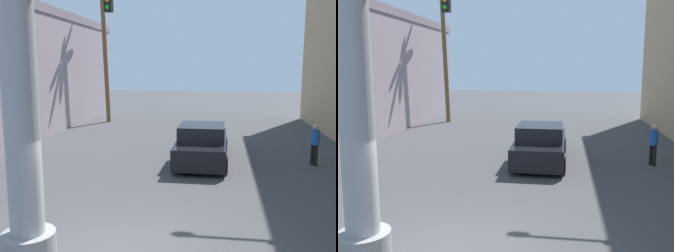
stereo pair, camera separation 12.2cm
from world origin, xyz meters
TOP-DOWN VIEW (x-y plane):
  - ground_plane at (0.00, 10.00)m, footprint 91.63×91.63m
  - street_lamp at (5.58, 6.04)m, footprint 2.41×0.28m
  - traffic_light_mast at (-4.43, 4.62)m, footprint 5.12×0.32m
  - car_lead at (1.20, 7.88)m, footprint 2.07×5.19m
  - palm_tree_far_left at (-5.98, 18.08)m, footprint 2.38×2.34m
  - pedestrian_mid_right at (5.57, 7.84)m, footprint 0.46×0.46m

SIDE VIEW (x-z plane):
  - ground_plane at x=0.00m, z-range 0.00..0.00m
  - car_lead at x=1.20m, z-range -0.08..1.48m
  - pedestrian_mid_right at x=5.57m, z-range 0.14..1.76m
  - traffic_light_mast at x=-4.43m, z-range 1.27..7.69m
  - street_lamp at x=5.58m, z-range 0.76..8.52m
  - palm_tree_far_left at x=-5.98m, z-range 1.17..10.53m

